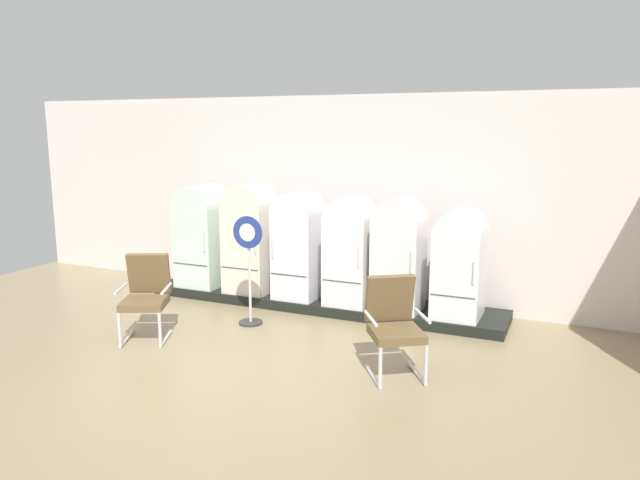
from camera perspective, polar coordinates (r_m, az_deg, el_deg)
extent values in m
cube|color=#887756|center=(6.45, -11.16, -13.61)|extent=(12.00, 10.00, 0.05)
cube|color=silver|center=(9.18, 1.66, 4.00)|extent=(11.76, 0.12, 3.08)
cube|color=#47443F|center=(9.11, 1.70, 11.45)|extent=(11.76, 0.07, 0.06)
cube|color=black|center=(8.90, 0.06, -5.87)|extent=(5.35, 0.95, 0.14)
cube|color=silver|center=(9.61, -11.09, -0.56)|extent=(0.68, 0.68, 1.25)
cylinder|color=silver|center=(9.51, -11.22, 3.13)|extent=(0.68, 0.67, 0.68)
cube|color=#383838|center=(9.38, -12.25, -2.29)|extent=(0.62, 0.01, 0.01)
cylinder|color=silver|center=(9.14, -10.97, -0.18)|extent=(0.02, 0.02, 0.28)
cube|color=silver|center=(9.12, -6.60, -0.84)|extent=(0.67, 0.66, 1.31)
cylinder|color=silver|center=(9.02, -6.69, 3.23)|extent=(0.67, 0.64, 0.67)
cube|color=#383838|center=(8.90, -7.65, -2.72)|extent=(0.62, 0.01, 0.01)
cylinder|color=silver|center=(8.67, -6.20, -0.39)|extent=(0.02, 0.02, 0.28)
cube|color=white|center=(8.73, -2.12, -1.48)|extent=(0.61, 0.59, 1.26)
cylinder|color=white|center=(8.62, -2.15, 2.61)|extent=(0.61, 0.58, 0.61)
cube|color=#383838|center=(8.52, -2.99, -3.36)|extent=(0.57, 0.01, 0.01)
cylinder|color=silver|center=(8.53, -4.53, -0.75)|extent=(0.02, 0.02, 0.28)
cube|color=white|center=(8.42, 2.83, -2.05)|extent=(0.61, 0.60, 1.23)
cylinder|color=white|center=(8.30, 2.87, 2.08)|extent=(0.61, 0.58, 0.61)
cube|color=#383838|center=(8.20, 2.06, -3.98)|extent=(0.56, 0.01, 0.01)
cylinder|color=silver|center=(8.01, 3.68, -1.63)|extent=(0.02, 0.02, 0.28)
cube|color=white|center=(8.21, 7.49, -2.48)|extent=(0.63, 0.62, 1.22)
cylinder|color=white|center=(8.09, 7.60, 1.72)|extent=(0.63, 0.61, 0.63)
cube|color=#383838|center=(7.97, 6.81, -4.49)|extent=(0.58, 0.01, 0.01)
cylinder|color=silver|center=(7.80, 8.64, -2.10)|extent=(0.02, 0.02, 0.28)
cube|color=white|center=(8.07, 13.07, -3.26)|extent=(0.61, 0.69, 1.12)
cylinder|color=white|center=(7.96, 13.24, 0.65)|extent=(0.61, 0.68, 0.61)
cube|color=#383838|center=(7.79, 12.51, -5.27)|extent=(0.56, 0.01, 0.01)
cylinder|color=silver|center=(7.66, 14.40, -3.04)|extent=(0.02, 0.02, 0.28)
cylinder|color=silver|center=(7.92, -17.90, -8.92)|extent=(0.28, 0.53, 0.04)
cylinder|color=silver|center=(7.61, -18.55, -8.11)|extent=(0.05, 0.05, 0.41)
cylinder|color=silver|center=(7.80, -14.47, -9.04)|extent=(0.28, 0.53, 0.04)
cylinder|color=silver|center=(7.49, -15.00, -8.23)|extent=(0.05, 0.05, 0.41)
cube|color=brown|center=(7.72, -16.37, -5.78)|extent=(0.69, 0.69, 0.09)
cube|color=brown|center=(7.90, -15.97, -3.06)|extent=(0.55, 0.38, 0.53)
cylinder|color=silver|center=(7.74, -18.44, -4.41)|extent=(0.23, 0.44, 0.04)
cylinder|color=silver|center=(7.60, -14.41, -4.48)|extent=(0.23, 0.44, 0.04)
cylinder|color=silver|center=(6.50, 5.10, -12.80)|extent=(0.35, 0.50, 0.04)
cylinder|color=silver|center=(6.19, 5.76, -12.00)|extent=(0.06, 0.06, 0.41)
cylinder|color=silver|center=(6.63, 9.23, -12.42)|extent=(0.35, 0.50, 0.04)
cylinder|color=silver|center=(6.32, 10.06, -11.61)|extent=(0.06, 0.06, 0.41)
cube|color=brown|center=(6.40, 7.28, -8.85)|extent=(0.72, 0.72, 0.09)
cube|color=brown|center=(6.56, 6.65, -5.51)|extent=(0.53, 0.43, 0.53)
cylinder|color=silver|center=(6.26, 4.86, -7.43)|extent=(0.29, 0.41, 0.04)
cylinder|color=silver|center=(6.42, 9.72, -7.10)|extent=(0.29, 0.41, 0.04)
cylinder|color=#2D2D30|center=(8.21, -6.61, -7.80)|extent=(0.32, 0.32, 0.03)
cylinder|color=silver|center=(8.03, -6.71, -3.55)|extent=(0.04, 0.04, 1.23)
cylinder|color=navy|center=(7.88, -6.91, 0.73)|extent=(0.43, 0.02, 0.43)
cylinder|color=white|center=(7.87, -6.95, 0.72)|extent=(0.23, 0.00, 0.23)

